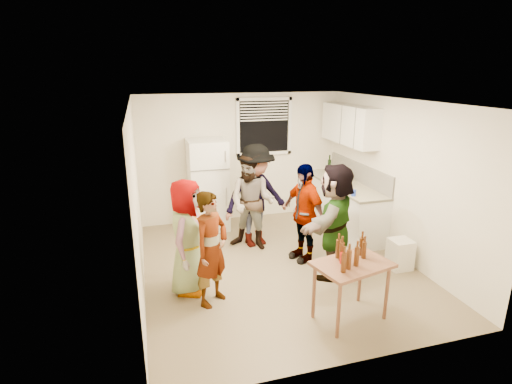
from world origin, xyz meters
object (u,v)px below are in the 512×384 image
object	(u,v)px
guest_back_left	(252,247)
refrigerator	(208,185)
beer_bottle_table	(363,258)
guest_orange	(332,273)
wine_bottle	(329,173)
beer_bottle_counter	(346,187)
blue_cup	(353,196)
kettle	(338,181)
trash_bin	(400,253)
guest_grey	(190,290)
red_cup	(343,263)
guest_back_right	(256,244)
guest_stripe	(213,301)
serving_table	(348,318)
guest_black	(302,258)

from	to	relation	value
guest_back_left	refrigerator	bearing A→B (deg)	149.44
beer_bottle_table	guest_orange	size ratio (longest dim) A/B	0.13
refrigerator	wine_bottle	distance (m)	2.50
beer_bottle_counter	blue_cup	size ratio (longest dim) A/B	2.22
kettle	trash_bin	world-z (taller)	kettle
blue_cup	guest_grey	distance (m)	3.06
wine_bottle	blue_cup	xyz separation A→B (m)	(-0.30, -1.54, 0.00)
trash_bin	red_cup	distance (m)	1.81
guest_back_right	guest_stripe	bearing A→B (deg)	-134.31
serving_table	guest_grey	xyz separation A→B (m)	(-1.78, 1.19, 0.00)
red_cup	kettle	bearing A→B (deg)	64.03
blue_cup	serving_table	xyz separation A→B (m)	(-1.06, -1.89, -0.90)
beer_bottle_counter	guest_back_left	world-z (taller)	beer_bottle_counter
beer_bottle_table	guest_black	bearing A→B (deg)	94.20
blue_cup	serving_table	world-z (taller)	blue_cup
guest_grey	guest_black	distance (m)	1.91
kettle	guest_black	distance (m)	1.89
guest_grey	guest_black	size ratio (longest dim) A/B	1.01
refrigerator	guest_black	distance (m)	2.29
guest_black	guest_stripe	bearing A→B (deg)	-77.97
guest_back_left	guest_orange	bearing A→B (deg)	-20.01
refrigerator	guest_back_left	distance (m)	1.51
guest_stripe	guest_orange	world-z (taller)	guest_orange
serving_table	beer_bottle_table	bearing A→B (deg)	22.48
beer_bottle_table	guest_back_left	xyz separation A→B (m)	(-0.78, 2.21, -0.74)
wine_bottle	guest_orange	world-z (taller)	wine_bottle
wine_bottle	guest_orange	bearing A→B (deg)	-114.05
blue_cup	guest_orange	bearing A→B (deg)	-132.64
wine_bottle	guest_black	xyz separation A→B (m)	(-1.29, -1.78, -0.90)
serving_table	guest_black	size ratio (longest dim) A/B	0.56
guest_back_left	guest_orange	size ratio (longest dim) A/B	0.97
blue_cup	guest_orange	world-z (taller)	blue_cup
refrigerator	kettle	bearing A→B (deg)	-13.56
refrigerator	guest_grey	bearing A→B (deg)	-106.24
blue_cup	trash_bin	size ratio (longest dim) A/B	0.23
refrigerator	guest_back_right	bearing A→B (deg)	-57.43
refrigerator	guest_back_right	distance (m)	1.47
kettle	blue_cup	world-z (taller)	kettle
serving_table	guest_back_left	bearing A→B (deg)	104.46
red_cup	refrigerator	bearing A→B (deg)	106.97
kettle	wine_bottle	size ratio (longest dim) A/B	0.83
refrigerator	serving_table	xyz separation A→B (m)	(1.14, -3.41, -0.85)
beer_bottle_table	guest_stripe	size ratio (longest dim) A/B	0.14
trash_bin	serving_table	world-z (taller)	trash_bin
guest_orange	guest_back_right	bearing A→B (deg)	-104.77
beer_bottle_counter	guest_orange	bearing A→B (deg)	-123.91
wine_bottle	guest_orange	distance (m)	2.73
trash_bin	guest_back_right	distance (m)	2.38
wine_bottle	guest_stripe	distance (m)	4.00
guest_black	blue_cup	bearing A→B (deg)	87.56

